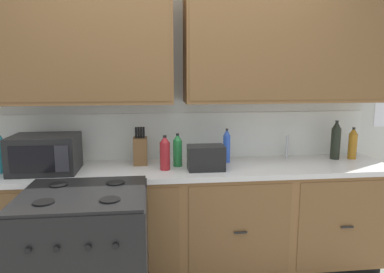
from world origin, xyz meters
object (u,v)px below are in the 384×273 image
at_px(stove_range, 87,264).
at_px(toaster, 206,158).
at_px(microwave, 45,154).
at_px(bottle_red, 165,153).
at_px(bottle_dark, 336,140).
at_px(bottle_blue, 227,146).
at_px(bottle_green, 178,150).
at_px(bottle_amber, 353,144).
at_px(knife_block, 140,150).

xyz_separation_m(stove_range, toaster, (0.83, 0.53, 0.54)).
relative_size(stove_range, microwave, 1.98).
distance_m(bottle_red, bottle_dark, 1.49).
bearing_deg(bottle_blue, bottle_green, -168.89).
relative_size(microwave, bottle_dark, 1.42).
relative_size(microwave, bottle_green, 1.81).
xyz_separation_m(bottle_blue, bottle_dark, (0.96, 0.01, 0.03)).
xyz_separation_m(bottle_blue, bottle_amber, (1.11, -0.00, -0.00)).
distance_m(microwave, toaster, 1.21).
bearing_deg(bottle_red, toaster, -6.91).
height_order(toaster, bottle_red, bottle_red).
bearing_deg(bottle_red, bottle_amber, 6.15).
bearing_deg(stove_range, toaster, 32.29).
height_order(knife_block, bottle_green, knife_block).
height_order(stove_range, bottle_blue, bottle_blue).
xyz_separation_m(toaster, bottle_red, (-0.31, 0.04, 0.04)).
xyz_separation_m(stove_range, bottle_amber, (2.15, 0.74, 0.58)).
bearing_deg(bottle_amber, stove_range, -161.03).
bearing_deg(microwave, bottle_blue, 5.60).
bearing_deg(microwave, knife_block, 12.02).
distance_m(toaster, bottle_dark, 1.19).
xyz_separation_m(stove_range, bottle_dark, (2.00, 0.75, 0.61)).
bearing_deg(stove_range, bottle_dark, 20.55).
xyz_separation_m(knife_block, bottle_dark, (1.68, -0.00, 0.05)).
distance_m(stove_range, bottle_amber, 2.35).
xyz_separation_m(bottle_red, bottle_amber, (1.64, 0.18, 0.00)).
xyz_separation_m(stove_range, bottle_blue, (1.04, 0.74, 0.58)).
distance_m(stove_range, bottle_red, 0.96).
distance_m(bottle_blue, bottle_amber, 1.11).
relative_size(stove_range, bottle_dark, 2.81).
distance_m(microwave, bottle_amber, 2.54).
bearing_deg(bottle_red, bottle_green, 43.20).
xyz_separation_m(toaster, bottle_dark, (1.17, 0.22, 0.07)).
height_order(bottle_green, bottle_blue, bottle_blue).
distance_m(knife_block, bottle_red, 0.27).
relative_size(knife_block, bottle_red, 1.15).
relative_size(stove_range, toaster, 3.39).
relative_size(microwave, knife_block, 1.55).
distance_m(knife_block, bottle_green, 0.31).
bearing_deg(bottle_blue, bottle_dark, 0.36).
xyz_separation_m(toaster, bottle_blue, (0.21, 0.22, 0.04)).
bearing_deg(bottle_green, stove_range, -133.27).
height_order(stove_range, microwave, microwave).
xyz_separation_m(microwave, bottle_red, (0.90, -0.04, -0.01)).
distance_m(knife_block, bottle_blue, 0.72).
bearing_deg(bottle_amber, bottle_blue, 179.78).
height_order(knife_block, bottle_red, knife_block).
distance_m(microwave, bottle_red, 0.90).
relative_size(stove_range, bottle_blue, 3.34).
bearing_deg(bottle_amber, microwave, -176.95).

